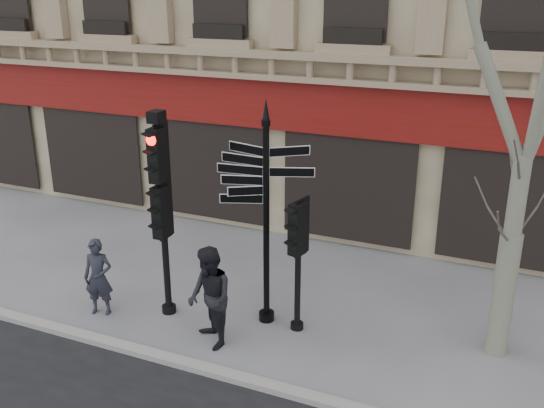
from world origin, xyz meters
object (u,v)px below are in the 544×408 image
(pedestrian_b, at_px, (210,298))
(fingerpost, at_px, (266,177))
(traffic_signal_secondary, at_px, (298,243))
(pedestrian_a, at_px, (98,277))
(traffic_signal_main, at_px, (161,191))

(pedestrian_b, bearing_deg, fingerpost, 105.00)
(traffic_signal_secondary, bearing_deg, pedestrian_b, -125.31)
(fingerpost, xyz_separation_m, pedestrian_a, (-3.28, -1.10, -2.24))
(traffic_signal_main, distance_m, pedestrian_b, 2.30)
(traffic_signal_main, relative_size, traffic_signal_secondary, 1.59)
(fingerpost, distance_m, traffic_signal_main, 2.10)
(traffic_signal_secondary, xyz_separation_m, pedestrian_a, (-3.97, -1.04, -1.04))
(fingerpost, xyz_separation_m, traffic_signal_main, (-2.00, -0.53, -0.37))
(traffic_signal_secondary, xyz_separation_m, pedestrian_b, (-1.30, -1.16, -0.87))
(pedestrian_a, xyz_separation_m, pedestrian_b, (2.67, -0.12, 0.17))
(fingerpost, relative_size, pedestrian_b, 2.30)
(traffic_signal_secondary, bearing_deg, fingerpost, -172.33)
(pedestrian_b, bearing_deg, traffic_signal_secondary, 83.23)
(traffic_signal_main, xyz_separation_m, pedestrian_b, (1.39, -0.70, -1.70))
(traffic_signal_main, bearing_deg, traffic_signal_secondary, 9.96)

